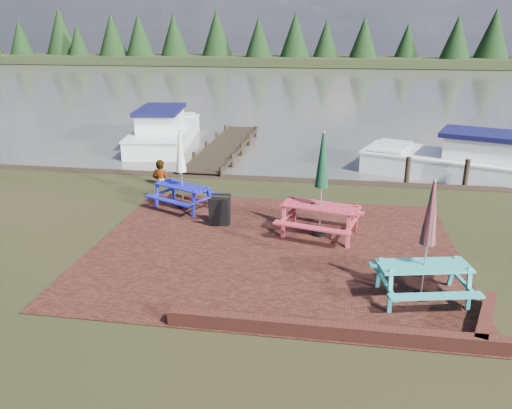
{
  "coord_description": "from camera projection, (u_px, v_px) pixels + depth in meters",
  "views": [
    {
      "loc": [
        1.38,
        -10.3,
        5.25
      ],
      "look_at": [
        -0.51,
        1.44,
        1.0
      ],
      "focal_mm": 35.0,
      "sensor_mm": 36.0,
      "label": 1
    }
  ],
  "objects": [
    {
      "name": "water",
      "position": [
        323.0,
        87.0,
        45.95
      ],
      "size": [
        120.0,
        60.0,
        0.02
      ],
      "primitive_type": "cube",
      "color": "#46443C",
      "rests_on": "ground"
    },
    {
      "name": "jetty",
      "position": [
        225.0,
        147.0,
        22.52
      ],
      "size": [
        1.76,
        9.08,
        1.0
      ],
      "color": "black",
      "rests_on": "ground"
    },
    {
      "name": "paving",
      "position": [
        273.0,
        249.0,
        12.48
      ],
      "size": [
        9.0,
        7.5,
        0.02
      ],
      "primitive_type": "cube",
      "color": "#341510",
      "rests_on": "ground"
    },
    {
      "name": "boat_near",
      "position": [
        467.0,
        163.0,
        18.78
      ],
      "size": [
        7.79,
        4.88,
        1.99
      ],
      "rotation": [
        0.0,
        0.0,
        1.23
      ],
      "color": "white",
      "rests_on": "ground"
    },
    {
      "name": "picnic_table_blue",
      "position": [
        182.0,
        182.0,
        15.02
      ],
      "size": [
        2.2,
        2.11,
        2.38
      ],
      "rotation": [
        0.0,
        0.0,
        -0.44
      ],
      "color": "#1619AB",
      "rests_on": "ground"
    },
    {
      "name": "picnic_table_red",
      "position": [
        321.0,
        201.0,
        12.99
      ],
      "size": [
        2.37,
        2.21,
        2.77
      ],
      "rotation": [
        0.0,
        0.0,
        -0.25
      ],
      "color": "#B52E3E",
      "rests_on": "ground"
    },
    {
      "name": "boat_jetty",
      "position": [
        165.0,
        132.0,
        24.16
      ],
      "size": [
        3.43,
        7.46,
        2.08
      ],
      "rotation": [
        0.0,
        0.0,
        0.14
      ],
      "color": "white",
      "rests_on": "ground"
    },
    {
      "name": "chalkboard",
      "position": [
        220.0,
        211.0,
        13.77
      ],
      "size": [
        0.56,
        0.56,
        0.88
      ],
      "rotation": [
        0.0,
        0.0,
        0.09
      ],
      "color": "black",
      "rests_on": "ground"
    },
    {
      "name": "ground",
      "position": [
        268.0,
        267.0,
        11.55
      ],
      "size": [
        120.0,
        120.0,
        0.0
      ],
      "primitive_type": "plane",
      "color": "black",
      "rests_on": "ground"
    },
    {
      "name": "person",
      "position": [
        160.0,
        160.0,
        17.28
      ],
      "size": [
        0.68,
        0.48,
        1.78
      ],
      "primitive_type": "imported",
      "rotation": [
        0.0,
        0.0,
        3.06
      ],
      "color": "gray",
      "rests_on": "ground"
    },
    {
      "name": "far_treeline",
      "position": [
        331.0,
        41.0,
        71.81
      ],
      "size": [
        120.0,
        10.0,
        8.1
      ],
      "color": "black",
      "rests_on": "ground"
    },
    {
      "name": "brick_wall",
      "position": [
        368.0,
        328.0,
        8.93
      ],
      "size": [
        6.21,
        1.79,
        0.3
      ],
      "color": "#4C1E16",
      "rests_on": "ground"
    },
    {
      "name": "picnic_table_teal",
      "position": [
        425.0,
        260.0,
        9.91
      ],
      "size": [
        2.11,
        1.96,
        2.52
      ],
      "rotation": [
        0.0,
        0.0,
        0.22
      ],
      "color": "teal",
      "rests_on": "ground"
    }
  ]
}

